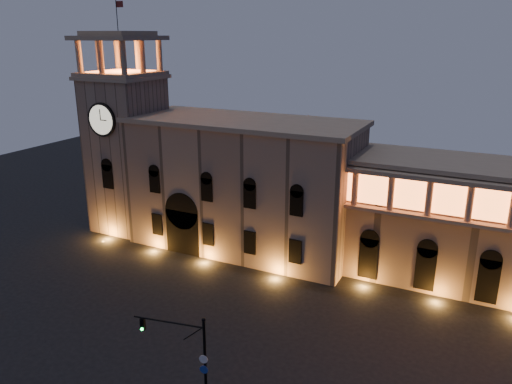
# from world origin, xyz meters

# --- Properties ---
(ground) EXTENTS (160.00, 160.00, 0.00)m
(ground) POSITION_xyz_m (0.00, 0.00, 0.00)
(ground) COLOR black
(ground) RESTS_ON ground
(government_building) EXTENTS (30.80, 12.80, 17.60)m
(government_building) POSITION_xyz_m (-2.08, 21.93, 8.77)
(government_building) COLOR #8F715D
(government_building) RESTS_ON ground
(clock_tower) EXTENTS (9.80, 9.80, 32.40)m
(clock_tower) POSITION_xyz_m (-20.50, 20.98, 12.50)
(clock_tower) COLOR #8F715D
(clock_tower) RESTS_ON ground
(traffic_light) EXTENTS (5.95, 1.46, 8.26)m
(traffic_light) POSITION_xyz_m (9.11, -7.80, 4.34)
(traffic_light) COLOR black
(traffic_light) RESTS_ON ground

